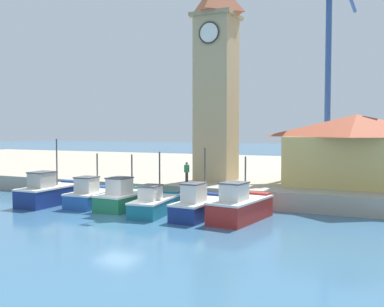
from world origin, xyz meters
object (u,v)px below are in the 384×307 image
object	(u,v)px
fishing_boat_far_left	(50,193)
warehouse_right	(356,149)
fishing_boat_left_inner	(126,198)
fishing_boat_mid_left	(155,204)
dock_worker_near_tower	(187,172)
port_crane_near	(329,86)
fishing_boat_mid_right	(240,207)
clock_tower	(216,75)
fishing_boat_center	(200,206)
fishing_boat_left_outer	(93,196)

from	to	relation	value
fishing_boat_far_left	warehouse_right	world-z (taller)	warehouse_right
fishing_boat_left_inner	fishing_boat_mid_left	bearing A→B (deg)	-17.36
fishing_boat_far_left	dock_worker_near_tower	distance (m)	9.93
fishing_boat_mid_left	port_crane_near	xyz separation A→B (m)	(7.47, 20.15, 8.78)
fishing_boat_mid_right	clock_tower	xyz separation A→B (m)	(-4.96, 8.48, 8.79)
fishing_boat_far_left	fishing_boat_center	distance (m)	11.58
warehouse_right	dock_worker_near_tower	distance (m)	12.40
fishing_boat_left_outer	fishing_boat_center	bearing A→B (deg)	-3.76
fishing_boat_center	fishing_boat_left_inner	bearing A→B (deg)	172.39
port_crane_near	fishing_boat_center	bearing A→B (deg)	-102.57
fishing_boat_far_left	warehouse_right	distance (m)	22.08
fishing_boat_left_inner	fishing_boat_mid_left	distance (m)	2.88
fishing_boat_center	clock_tower	bearing A→B (deg)	105.91
fishing_boat_mid_left	clock_tower	distance (m)	12.53
fishing_boat_center	port_crane_near	bearing A→B (deg)	77.43
warehouse_right	dock_worker_near_tower	bearing A→B (deg)	-161.00
fishing_boat_mid_left	dock_worker_near_tower	world-z (taller)	fishing_boat_mid_left
fishing_boat_center	dock_worker_near_tower	xyz separation A→B (m)	(-3.68, 5.80, 1.37)
fishing_boat_mid_left	fishing_boat_center	distance (m)	3.00
clock_tower	fishing_boat_mid_left	bearing A→B (deg)	-93.43
warehouse_right	port_crane_near	world-z (taller)	port_crane_near
fishing_boat_far_left	fishing_boat_mid_right	xyz separation A→B (m)	(14.07, 0.28, -0.02)
fishing_boat_mid_left	fishing_boat_center	world-z (taller)	fishing_boat_center
fishing_boat_far_left	fishing_boat_center	size ratio (longest dim) A/B	1.06
fishing_boat_left_inner	fishing_boat_mid_right	world-z (taller)	fishing_boat_mid_right
fishing_boat_mid_right	clock_tower	world-z (taller)	clock_tower
fishing_boat_far_left	clock_tower	bearing A→B (deg)	43.86
clock_tower	dock_worker_near_tower	bearing A→B (deg)	-112.77
fishing_boat_mid_right	port_crane_near	xyz separation A→B (m)	(1.99, 19.85, 8.63)
fishing_boat_mid_left	clock_tower	world-z (taller)	clock_tower
fishing_boat_left_outer	dock_worker_near_tower	world-z (taller)	fishing_boat_left_outer
fishing_boat_left_outer	fishing_boat_mid_right	size ratio (longest dim) A/B	0.85
dock_worker_near_tower	fishing_boat_mid_right	bearing A→B (deg)	-42.26
fishing_boat_mid_left	fishing_boat_left_inner	bearing A→B (deg)	162.64
fishing_boat_center	fishing_boat_mid_right	distance (m)	2.50
fishing_boat_center	dock_worker_near_tower	distance (m)	7.01
fishing_boat_far_left	port_crane_near	distance (m)	27.15
fishing_boat_mid_right	port_crane_near	distance (m)	21.74
fishing_boat_left_inner	dock_worker_near_tower	world-z (taller)	fishing_boat_left_inner
fishing_boat_far_left	dock_worker_near_tower	size ratio (longest dim) A/B	3.27
fishing_boat_left_inner	clock_tower	size ratio (longest dim) A/B	0.28
fishing_boat_left_outer	fishing_boat_center	distance (m)	8.39
fishing_boat_mid_left	fishing_boat_center	size ratio (longest dim) A/B	1.05
fishing_boat_center	port_crane_near	size ratio (longest dim) A/B	0.23
fishing_boat_left_outer	port_crane_near	bearing A→B (deg)	56.64
fishing_boat_left_outer	clock_tower	bearing A→B (deg)	54.05
fishing_boat_left_inner	fishing_boat_mid_left	world-z (taller)	fishing_boat_mid_left
fishing_boat_left_outer	port_crane_near	xyz separation A→B (m)	(12.84, 19.51, 8.73)
fishing_boat_center	clock_tower	xyz separation A→B (m)	(-2.47, 8.68, 8.87)
fishing_boat_left_inner	fishing_boat_center	distance (m)	5.80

